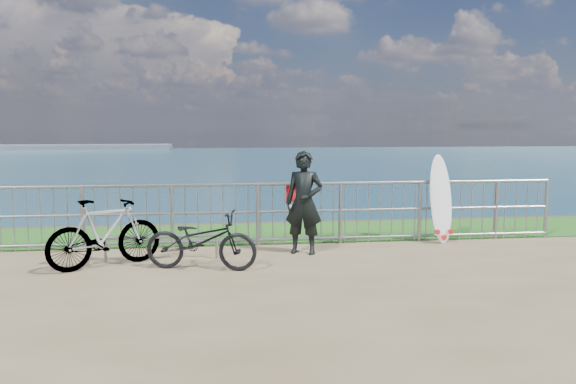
{
  "coord_description": "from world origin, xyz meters",
  "views": [
    {
      "loc": [
        -1.22,
        -8.25,
        2.12
      ],
      "look_at": [
        -0.01,
        1.2,
        1.0
      ],
      "focal_mm": 35.0,
      "sensor_mm": 36.0,
      "label": 1
    }
  ],
  "objects": [
    {
      "name": "bicycle_near",
      "position": [
        -1.46,
        0.01,
        0.44
      ],
      "size": [
        1.77,
        0.99,
        0.88
      ],
      "primitive_type": "imported",
      "rotation": [
        0.0,
        0.0,
        1.32
      ],
      "color": "black",
      "rests_on": "ground"
    },
    {
      "name": "surfboard",
      "position": [
        2.84,
        1.44,
        0.75
      ],
      "size": [
        0.46,
        0.41,
        1.62
      ],
      "color": "white",
      "rests_on": "ground"
    },
    {
      "name": "bike_rack",
      "position": [
        -2.1,
        0.68,
        0.33
      ],
      "size": [
        1.93,
        0.05,
        0.4
      ],
      "color": "gray",
      "rests_on": "ground"
    },
    {
      "name": "bicycle_far",
      "position": [
        -2.9,
        0.33,
        0.52
      ],
      "size": [
        1.76,
        1.28,
        1.05
      ],
      "primitive_type": "imported",
      "rotation": [
        0.0,
        0.0,
        2.08
      ],
      "color": "black",
      "rests_on": "ground"
    },
    {
      "name": "seascape",
      "position": [
        -43.75,
        147.49,
        -4.03
      ],
      "size": [
        260.0,
        260.0,
        5.0
      ],
      "color": "brown",
      "rests_on": "ground"
    },
    {
      "name": "surfer",
      "position": [
        0.22,
        0.87,
        0.86
      ],
      "size": [
        0.73,
        0.61,
        1.72
      ],
      "primitive_type": "imported",
      "rotation": [
        0.0,
        0.0,
        -0.36
      ],
      "color": "black",
      "rests_on": "ground"
    },
    {
      "name": "grass_strip",
      "position": [
        0.0,
        2.7,
        0.01
      ],
      "size": [
        120.0,
        120.0,
        0.0
      ],
      "primitive_type": "plane",
      "color": "#1E5918",
      "rests_on": "ground"
    },
    {
      "name": "railing",
      "position": [
        0.02,
        1.6,
        0.58
      ],
      "size": [
        10.06,
        0.1,
        1.13
      ],
      "color": "gray",
      "rests_on": "ground"
    }
  ]
}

